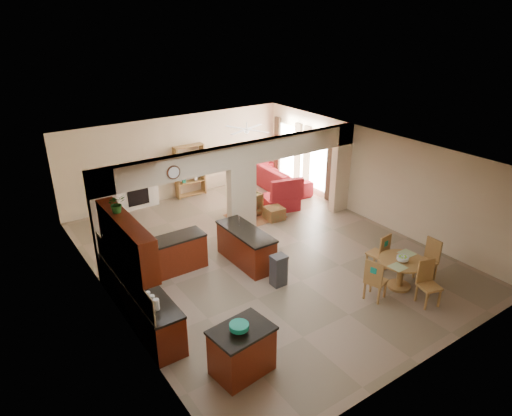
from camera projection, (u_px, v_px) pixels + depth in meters
floor at (263, 254)px, 12.17m from camera, size 10.00×10.00×0.00m
ceiling at (263, 153)px, 11.04m from camera, size 10.00×10.00×0.00m
wall_back at (177, 157)px, 15.38m from camera, size 8.00×0.00×8.00m
wall_front at (431, 301)px, 7.84m from camera, size 8.00×0.00×8.00m
wall_left at (107, 249)px, 9.53m from camera, size 0.00×10.00×10.00m
wall_right at (371, 176)px, 13.68m from camera, size 0.00×10.00×10.00m
partition_left_pier at (106, 228)px, 10.44m from camera, size 0.60×0.25×2.80m
partition_center_pier at (242, 204)px, 12.48m from camera, size 0.80×0.25×2.20m
partition_right_pier at (341, 169)px, 14.28m from camera, size 0.60×0.25×2.80m
partition_header at (241, 155)px, 11.92m from camera, size 8.00×0.25×0.60m
kitchen_counter at (149, 281)px, 10.10m from camera, size 2.52×3.29×1.48m
upper_cabinets at (126, 239)px, 8.81m from camera, size 0.35×2.40×0.90m
peninsula at (246, 247)px, 11.59m from camera, size 0.70×1.85×0.91m
wall_clock at (174, 172)px, 10.79m from camera, size 0.34×0.03×0.34m
rug at (255, 216)px, 14.37m from camera, size 1.60×1.30×0.01m
fireplace at (136, 190)px, 14.74m from camera, size 1.60×0.35×1.20m
shelving_unit at (190, 171)px, 15.63m from camera, size 1.00×0.32×1.80m
window_a at (319, 163)px, 15.48m from camera, size 0.02×0.90×1.90m
window_b at (288, 151)px, 16.77m from camera, size 0.02×0.90×1.90m
glazed_door at (303, 161)px, 16.19m from camera, size 0.02×0.70×2.10m
drape_a_left at (330, 168)px, 15.01m from camera, size 0.10×0.28×2.30m
drape_a_right at (307, 159)px, 15.92m from camera, size 0.10×0.28×2.30m
drape_b_left at (297, 155)px, 16.29m from camera, size 0.10×0.28×2.30m
drape_b_right at (277, 147)px, 17.20m from camera, size 0.10×0.28×2.30m
ceiling_fan at (247, 129)px, 14.18m from camera, size 1.00×1.00×0.10m
kitchen_island at (242, 350)px, 8.06m from camera, size 1.15×0.88×0.93m
teal_bowl at (239, 328)px, 7.78m from camera, size 0.34×0.34×0.16m
trash_can at (279, 271)px, 10.68m from camera, size 0.34×0.29×0.71m
dining_table at (401, 269)px, 10.53m from camera, size 1.06×1.06×0.73m
fruit_bowl at (403, 259)px, 10.35m from camera, size 0.27×0.27×0.14m
sofa at (278, 177)px, 16.50m from camera, size 2.89×1.32×0.82m
chaise at (280, 202)px, 14.87m from camera, size 1.27×1.12×0.44m
armchair at (245, 203)px, 14.33m from camera, size 0.89×0.91×0.77m
ottoman at (274, 213)px, 14.11m from camera, size 0.58×0.58×0.39m
plant at (116, 204)px, 8.80m from camera, size 0.36×0.32×0.37m
chair_north at (380, 251)px, 11.16m from camera, size 0.46×0.46×1.02m
chair_east at (429, 258)px, 10.88m from camera, size 0.44×0.44×1.02m
chair_south at (428, 280)px, 9.97m from camera, size 0.52×0.52×1.02m
chair_west at (375, 279)px, 10.04m from camera, size 0.53×0.53×1.02m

